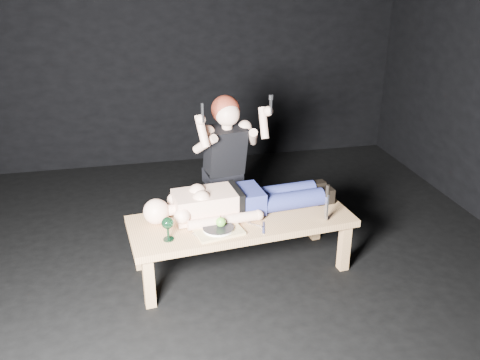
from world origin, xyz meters
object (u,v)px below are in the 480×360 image
(table, at_px, (241,244))
(goblet, at_px, (168,229))
(kneeling_woman, at_px, (222,163))
(lying_man, at_px, (243,197))
(carving_knife, at_px, (327,203))
(serving_tray, at_px, (218,231))

(table, bearing_deg, goblet, -165.88)
(kneeling_woman, bearing_deg, lying_man, -94.38)
(kneeling_woman, xyz_separation_m, goblet, (-0.55, -0.86, -0.12))
(kneeling_woman, bearing_deg, carving_knife, -63.35)
(serving_tray, relative_size, carving_knife, 1.14)
(serving_tray, height_order, carving_knife, carving_knife)
(kneeling_woman, distance_m, goblet, 1.02)
(table, distance_m, carving_knife, 0.74)
(serving_tray, distance_m, carving_knife, 0.84)
(kneeling_woman, height_order, goblet, kneeling_woman)
(goblet, bearing_deg, kneeling_woman, 57.55)
(serving_tray, relative_size, goblet, 1.89)
(table, relative_size, carving_knife, 5.76)
(table, xyz_separation_m, serving_tray, (-0.21, -0.17, 0.24))
(table, height_order, lying_man, lying_man)
(table, height_order, kneeling_woman, kneeling_woman)
(table, xyz_separation_m, carving_knife, (0.62, -0.17, 0.37))
(goblet, bearing_deg, table, 19.89)
(serving_tray, bearing_deg, table, 39.18)
(goblet, distance_m, carving_knife, 1.20)
(lying_man, relative_size, kneeling_woman, 1.23)
(lying_man, relative_size, carving_knife, 5.46)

